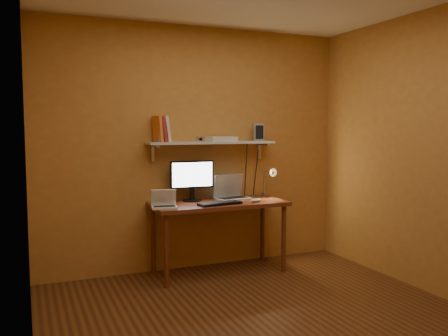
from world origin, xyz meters
name	(u,v)px	position (x,y,z in m)	size (l,w,h in m)	color
room	(265,157)	(0.00, 0.00, 1.30)	(3.44, 3.24, 2.64)	brown
desk	(219,210)	(0.14, 1.28, 0.66)	(1.40, 0.60, 0.75)	brown
wall_shelf	(212,143)	(0.14, 1.47, 1.36)	(1.40, 0.25, 0.21)	silver
monitor	(192,178)	(-0.09, 1.46, 0.99)	(0.47, 0.21, 0.43)	black
laptop	(231,193)	(0.33, 1.42, 0.82)	(0.39, 0.30, 0.26)	#92959A
netbook	(164,203)	(-0.48, 1.16, 0.80)	(0.27, 0.21, 0.18)	white
keyboard	(220,204)	(0.09, 1.12, 0.76)	(0.44, 0.15, 0.02)	black
mouse	(256,200)	(0.49, 1.13, 0.77)	(0.11, 0.07, 0.04)	white
desk_lamp	(269,178)	(0.80, 1.41, 0.96)	(0.09, 0.23, 0.38)	silver
speaker_left	(163,134)	(-0.41, 1.46, 1.46)	(0.09, 0.09, 0.17)	#92959A
speaker_right	(259,132)	(0.70, 1.48, 1.47)	(0.11, 0.11, 0.19)	#92959A
books	(161,129)	(-0.42, 1.48, 1.51)	(0.17, 0.19, 0.27)	orange
shelf_camera	(200,139)	(-0.01, 1.42, 1.40)	(0.09, 0.04, 0.05)	silver
router	(221,139)	(0.24, 1.47, 1.40)	(0.31, 0.21, 0.05)	white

